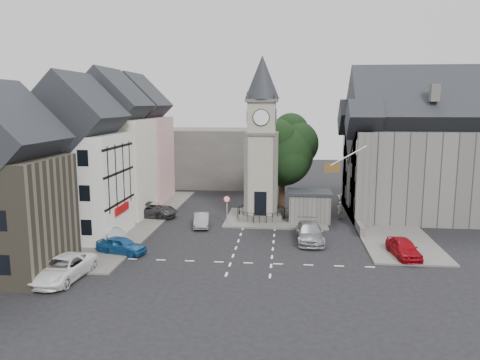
# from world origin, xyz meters

# --- Properties ---
(ground) EXTENTS (120.00, 120.00, 0.00)m
(ground) POSITION_xyz_m (0.00, 0.00, 0.00)
(ground) COLOR black
(ground) RESTS_ON ground
(pavement_west) EXTENTS (6.00, 30.00, 0.14)m
(pavement_west) POSITION_xyz_m (-12.50, 6.00, 0.07)
(pavement_west) COLOR #595651
(pavement_west) RESTS_ON ground
(pavement_east) EXTENTS (6.00, 26.00, 0.14)m
(pavement_east) POSITION_xyz_m (12.00, 8.00, 0.07)
(pavement_east) COLOR #595651
(pavement_east) RESTS_ON ground
(central_island) EXTENTS (10.00, 8.00, 0.16)m
(central_island) POSITION_xyz_m (1.50, 8.00, 0.08)
(central_island) COLOR #595651
(central_island) RESTS_ON ground
(road_markings) EXTENTS (20.00, 8.00, 0.01)m
(road_markings) POSITION_xyz_m (0.00, -5.50, 0.01)
(road_markings) COLOR silver
(road_markings) RESTS_ON ground
(clock_tower) EXTENTS (4.86, 4.86, 16.25)m
(clock_tower) POSITION_xyz_m (0.00, 7.99, 8.12)
(clock_tower) COLOR #4C4944
(clock_tower) RESTS_ON ground
(stone_shelter) EXTENTS (4.30, 3.30, 3.08)m
(stone_shelter) POSITION_xyz_m (4.80, 7.50, 1.55)
(stone_shelter) COLOR #5C5955
(stone_shelter) RESTS_ON ground
(town_tree) EXTENTS (7.20, 7.20, 10.80)m
(town_tree) POSITION_xyz_m (2.00, 13.00, 6.97)
(town_tree) COLOR black
(town_tree) RESTS_ON ground
(warning_sign_post) EXTENTS (0.70, 0.19, 2.85)m
(warning_sign_post) POSITION_xyz_m (-3.20, 5.43, 2.03)
(warning_sign_post) COLOR black
(warning_sign_post) RESTS_ON ground
(terrace_pink) EXTENTS (8.10, 7.60, 12.80)m
(terrace_pink) POSITION_xyz_m (-15.50, 16.00, 6.58)
(terrace_pink) COLOR #D08F97
(terrace_pink) RESTS_ON ground
(terrace_cream) EXTENTS (8.10, 7.60, 12.80)m
(terrace_cream) POSITION_xyz_m (-15.50, 8.00, 6.58)
(terrace_cream) COLOR beige
(terrace_cream) RESTS_ON ground
(terrace_tudor) EXTENTS (8.10, 7.60, 12.00)m
(terrace_tudor) POSITION_xyz_m (-15.50, 0.00, 6.19)
(terrace_tudor) COLOR silver
(terrace_tudor) RESTS_ON ground
(backdrop_west) EXTENTS (20.00, 10.00, 8.00)m
(backdrop_west) POSITION_xyz_m (-12.00, 28.00, 4.00)
(backdrop_west) COLOR #4C4944
(backdrop_west) RESTS_ON ground
(east_building) EXTENTS (14.40, 11.40, 12.60)m
(east_building) POSITION_xyz_m (15.59, 11.00, 6.26)
(east_building) COLOR #5C5955
(east_building) RESTS_ON ground
(east_boundary_wall) EXTENTS (0.40, 16.00, 0.90)m
(east_boundary_wall) POSITION_xyz_m (9.20, 10.00, 0.45)
(east_boundary_wall) COLOR #5C5955
(east_boundary_wall) RESTS_ON ground
(flagpole) EXTENTS (3.68, 0.10, 2.74)m
(flagpole) POSITION_xyz_m (8.00, 4.00, 7.00)
(flagpole) COLOR white
(flagpole) RESTS_ON ground
(car_west_blue) EXTENTS (4.28, 2.52, 1.37)m
(car_west_blue) POSITION_xyz_m (-10.25, -4.35, 0.68)
(car_west_blue) COLOR #194E89
(car_west_blue) RESTS_ON ground
(car_west_silver) EXTENTS (4.20, 4.18, 1.45)m
(car_west_silver) POSITION_xyz_m (-11.50, -2.77, 0.72)
(car_west_silver) COLOR #919598
(car_west_silver) RESTS_ON ground
(car_west_grey) EXTENTS (5.96, 3.28, 1.58)m
(car_west_grey) POSITION_xyz_m (-11.50, 7.48, 0.79)
(car_west_grey) COLOR #323134
(car_west_grey) RESTS_ON ground
(car_island_silver) EXTENTS (1.94, 4.08, 1.29)m
(car_island_silver) POSITION_xyz_m (-5.50, 4.37, 0.65)
(car_island_silver) COLOR gray
(car_island_silver) RESTS_ON ground
(car_island_east) EXTENTS (2.38, 5.50, 1.58)m
(car_island_east) POSITION_xyz_m (4.55, 0.50, 0.79)
(car_island_east) COLOR #94979B
(car_island_east) RESTS_ON ground
(car_east_red) EXTENTS (2.23, 4.48, 1.47)m
(car_east_red) POSITION_xyz_m (11.50, -3.00, 0.73)
(car_east_red) COLOR #9F0812
(car_east_red) RESTS_ON ground
(van_sw_white) EXTENTS (3.08, 5.76, 1.54)m
(van_sw_white) POSITION_xyz_m (-12.22, -10.00, 0.77)
(van_sw_white) COLOR white
(van_sw_white) RESTS_ON ground
(pedestrian) EXTENTS (0.74, 0.63, 1.73)m
(pedestrian) POSITION_xyz_m (8.00, 9.12, 0.86)
(pedestrian) COLOR beige
(pedestrian) RESTS_ON ground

